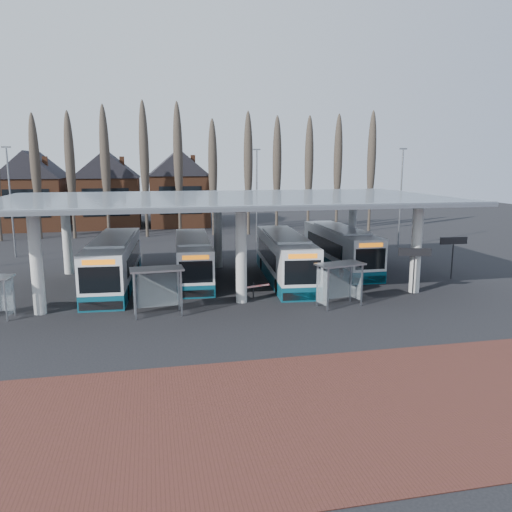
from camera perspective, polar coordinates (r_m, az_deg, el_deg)
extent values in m
plane|color=black|center=(29.51, -0.79, -6.58)|extent=(140.00, 140.00, 0.00)
cube|color=#4F261F|center=(18.74, 6.67, -17.21)|extent=(70.00, 10.00, 0.03)
cylinder|color=silver|center=(31.39, -23.80, -0.81)|extent=(0.70, 0.70, 6.00)
cylinder|color=silver|center=(42.07, -20.82, 2.11)|extent=(0.70, 0.70, 6.00)
cylinder|color=silver|center=(31.18, -1.70, 0.03)|extent=(0.70, 0.70, 6.00)
cylinder|color=silver|center=(41.91, -4.39, 2.75)|extent=(0.70, 0.70, 6.00)
cylinder|color=silver|center=(35.31, 17.84, 0.78)|extent=(0.70, 0.70, 6.00)
cylinder|color=silver|center=(45.06, 10.94, 3.14)|extent=(0.70, 0.70, 6.00)
cube|color=gray|center=(36.15, -3.29, 6.68)|extent=(32.00, 16.00, 0.12)
cube|color=silver|center=(36.15, -3.30, 6.79)|extent=(31.50, 15.50, 0.04)
cone|color=#473D33|center=(61.96, -23.92, 8.38)|extent=(0.36, 0.36, 14.50)
ellipsoid|color=#473D33|center=(61.94, -24.04, 9.99)|extent=(1.10, 1.10, 11.02)
cone|color=#473D33|center=(61.27, -20.22, 8.62)|extent=(0.36, 0.36, 14.50)
ellipsoid|color=#473D33|center=(61.25, -20.33, 10.24)|extent=(1.10, 1.10, 11.02)
cone|color=#473D33|center=(60.84, -16.45, 8.83)|extent=(0.36, 0.36, 14.50)
ellipsoid|color=#473D33|center=(60.82, -16.54, 10.47)|extent=(1.10, 1.10, 11.02)
cone|color=#473D33|center=(60.67, -12.64, 9.00)|extent=(0.36, 0.36, 14.50)
ellipsoid|color=#473D33|center=(60.66, -12.71, 10.64)|extent=(1.10, 1.10, 11.02)
cone|color=#473D33|center=(60.77, -8.82, 9.13)|extent=(0.36, 0.36, 14.50)
ellipsoid|color=#473D33|center=(60.75, -8.87, 10.77)|extent=(1.10, 1.10, 11.02)
cone|color=#473D33|center=(61.13, -5.03, 9.22)|extent=(0.36, 0.36, 14.50)
ellipsoid|color=#473D33|center=(61.11, -5.05, 10.86)|extent=(1.10, 1.10, 11.02)
cone|color=#473D33|center=(61.74, -1.29, 9.28)|extent=(0.36, 0.36, 14.50)
ellipsoid|color=#473D33|center=(61.72, -1.30, 10.89)|extent=(1.10, 1.10, 11.02)
cone|color=#473D33|center=(62.61, 2.36, 9.29)|extent=(0.36, 0.36, 14.50)
ellipsoid|color=#473D33|center=(62.59, 2.37, 10.88)|extent=(1.10, 1.10, 11.02)
cone|color=#473D33|center=(63.71, 5.89, 9.27)|extent=(0.36, 0.36, 14.50)
ellipsoid|color=#473D33|center=(63.69, 5.92, 10.83)|extent=(1.10, 1.10, 11.02)
cone|color=#473D33|center=(65.04, 9.29, 9.21)|extent=(0.36, 0.36, 14.50)
ellipsoid|color=#473D33|center=(65.02, 9.34, 10.74)|extent=(1.10, 1.10, 11.02)
cone|color=#473D33|center=(66.59, 12.55, 9.13)|extent=(0.36, 0.36, 14.50)
ellipsoid|color=#473D33|center=(66.57, 12.61, 10.63)|extent=(1.10, 1.10, 11.02)
cube|color=brown|center=(73.41, -23.88, 5.66)|extent=(8.00, 10.00, 7.00)
pyramid|color=black|center=(73.24, -24.30, 11.12)|extent=(8.30, 10.30, 3.50)
cube|color=brown|center=(72.06, -16.44, 6.06)|extent=(8.00, 10.00, 7.00)
pyramid|color=black|center=(71.89, -16.74, 11.63)|extent=(8.30, 10.30, 3.50)
cube|color=brown|center=(71.95, -8.84, 6.36)|extent=(8.00, 10.00, 7.00)
pyramid|color=black|center=(71.78, -9.00, 11.94)|extent=(8.30, 10.30, 3.50)
cylinder|color=slate|center=(51.35, -26.20, 5.39)|extent=(0.16, 0.16, 10.00)
cube|color=slate|center=(51.23, -26.68, 11.07)|extent=(0.80, 0.15, 0.15)
cylinder|color=slate|center=(54.99, 0.08, 6.76)|extent=(0.16, 0.16, 10.00)
cube|color=slate|center=(54.88, 0.08, 12.08)|extent=(0.80, 0.15, 0.15)
cylinder|color=slate|center=(54.15, 16.20, 6.28)|extent=(0.16, 0.16, 10.00)
cube|color=slate|center=(54.03, 16.49, 11.67)|extent=(0.80, 0.15, 0.15)
cube|color=white|center=(36.84, -15.95, -0.46)|extent=(3.47, 12.82, 2.96)
cube|color=#0B4457|center=(37.14, -15.84, -2.62)|extent=(3.50, 12.85, 0.95)
cube|color=white|center=(36.59, -16.07, 1.89)|extent=(2.89, 7.74, 0.19)
cube|color=black|center=(37.34, -15.86, -0.15)|extent=(3.30, 9.28, 1.16)
cube|color=black|center=(30.71, -17.45, -2.62)|extent=(2.37, 0.21, 1.59)
cube|color=black|center=(43.00, -14.89, 1.29)|extent=(2.29, 0.20, 1.27)
cube|color=#D5640B|center=(30.50, -17.56, -0.68)|extent=(1.89, 0.17, 0.32)
cube|color=black|center=(31.11, -17.28, -5.46)|extent=(2.56, 0.24, 0.53)
cylinder|color=black|center=(33.47, -18.78, -4.17)|extent=(0.36, 1.03, 1.01)
cylinder|color=black|center=(33.11, -14.61, -4.11)|extent=(0.36, 1.03, 1.01)
cylinder|color=black|center=(40.88, -16.89, -1.43)|extent=(0.36, 1.03, 1.01)
cylinder|color=black|center=(40.58, -13.48, -1.35)|extent=(0.36, 1.03, 1.01)
cube|color=white|center=(38.06, -7.21, -0.05)|extent=(3.04, 11.64, 2.69)
cube|color=#0B4457|center=(38.32, -7.17, -1.95)|extent=(3.06, 11.66, 0.86)
cube|color=white|center=(37.83, -7.26, 2.03)|extent=(2.56, 7.02, 0.17)
cube|color=black|center=(38.52, -7.24, 0.22)|extent=(2.91, 8.42, 1.06)
cube|color=black|center=(32.43, -6.87, -1.83)|extent=(2.16, 0.17, 1.44)
cube|color=black|center=(43.71, -7.47, 1.46)|extent=(2.08, 0.16, 1.15)
cube|color=#D5640B|center=(32.23, -6.91, -0.16)|extent=(1.72, 0.14, 0.29)
cube|color=black|center=(32.78, -6.82, -4.29)|extent=(2.33, 0.20, 0.48)
cylinder|color=black|center=(34.75, -8.79, -3.26)|extent=(0.32, 0.93, 0.92)
cylinder|color=black|center=(34.82, -5.13, -3.15)|extent=(0.32, 0.93, 0.92)
cylinder|color=black|center=(41.59, -8.85, -0.96)|extent=(0.32, 0.93, 0.92)
cylinder|color=black|center=(41.65, -5.80, -0.87)|extent=(0.32, 0.93, 0.92)
cube|color=white|center=(37.53, 3.32, 0.09)|extent=(3.72, 12.67, 2.91)
cube|color=#0B4457|center=(37.81, 3.30, -2.00)|extent=(3.75, 12.70, 0.94)
cube|color=white|center=(37.28, 3.35, 2.37)|extent=(3.03, 7.67, 0.19)
cube|color=black|center=(38.01, 3.18, 0.39)|extent=(3.46, 9.19, 1.14)
cube|color=black|center=(31.54, 5.34, -1.88)|extent=(2.33, 0.26, 1.56)
cube|color=black|center=(43.56, 1.86, 1.72)|extent=(2.25, 0.26, 1.25)
cube|color=#D5640B|center=(31.33, 5.37, -0.02)|extent=(1.86, 0.21, 0.31)
cube|color=black|center=(31.92, 5.29, -4.61)|extent=(2.52, 0.30, 0.52)
cylinder|color=black|center=(33.81, 2.48, -3.47)|extent=(0.38, 1.02, 1.00)
cylinder|color=black|center=(34.28, 6.46, -3.33)|extent=(0.38, 1.02, 1.00)
cylinder|color=black|center=(41.14, 0.75, -0.90)|extent=(0.38, 1.02, 1.00)
cylinder|color=black|center=(41.52, 4.04, -0.82)|extent=(0.38, 1.02, 1.00)
cube|color=white|center=(42.42, 9.60, 1.14)|extent=(2.77, 12.27, 2.85)
cube|color=#0B4457|center=(42.67, 9.54, -0.69)|extent=(2.79, 12.29, 0.92)
cube|color=white|center=(42.21, 9.66, 3.12)|extent=(2.44, 7.37, 0.18)
cube|color=black|center=(42.88, 9.37, 1.38)|extent=(2.76, 8.84, 1.12)
cube|color=black|center=(36.87, 12.94, -0.34)|extent=(2.29, 0.09, 1.53)
cube|color=black|center=(48.09, 7.05, 2.44)|extent=(2.21, 0.09, 1.22)
cube|color=#D5640B|center=(36.70, 13.01, 1.23)|extent=(1.82, 0.08, 0.31)
cube|color=black|center=(37.20, 12.84, -2.65)|extent=(2.47, 0.12, 0.51)
cylinder|color=black|center=(38.71, 9.93, -1.82)|extent=(0.30, 0.98, 0.98)
cylinder|color=black|center=(39.61, 13.11, -1.65)|extent=(0.30, 0.98, 0.98)
cylinder|color=black|center=(45.59, 6.59, 0.16)|extent=(0.30, 0.98, 0.98)
cylinder|color=black|center=(46.35, 9.36, 0.26)|extent=(0.30, 0.98, 0.98)
cube|color=gray|center=(31.10, -26.72, -4.58)|extent=(0.09, 0.09, 2.37)
cube|color=gray|center=(32.03, -25.98, -4.10)|extent=(0.09, 0.09, 2.37)
cube|color=silver|center=(31.53, -26.27, -4.25)|extent=(0.20, 1.04, 1.90)
cube|color=gray|center=(28.77, -13.65, -4.57)|extent=(0.09, 0.09, 2.68)
cube|color=gray|center=(28.95, -8.54, -4.29)|extent=(0.09, 0.09, 2.68)
cube|color=gray|center=(29.91, -13.74, -3.99)|extent=(0.09, 0.09, 2.68)
cube|color=gray|center=(30.08, -8.83, -3.72)|extent=(0.09, 0.09, 2.68)
cube|color=gray|center=(29.08, -11.28, -1.48)|extent=(3.09, 1.69, 0.11)
cube|color=silver|center=(30.01, -11.29, -3.73)|extent=(2.57, 0.21, 2.15)
cube|color=silver|center=(29.32, -13.81, -4.18)|extent=(0.12, 1.18, 2.15)
cube|color=silver|center=(29.51, -8.59, -3.89)|extent=(0.12, 1.18, 2.15)
cube|color=gray|center=(29.93, 8.20, -3.86)|extent=(0.10, 0.10, 2.59)
cube|color=gray|center=(31.36, 12.00, -3.32)|extent=(0.10, 0.10, 2.59)
cube|color=gray|center=(30.86, 7.03, -3.39)|extent=(0.10, 0.10, 2.59)
cube|color=gray|center=(32.24, 10.76, -2.89)|extent=(0.10, 0.10, 2.59)
cube|color=gray|center=(30.78, 9.61, -0.92)|extent=(3.17, 2.10, 0.10)
cube|color=silver|center=(31.56, 8.88, -3.03)|extent=(2.43, 0.63, 2.08)
cube|color=silver|center=(30.35, 7.53, -3.54)|extent=(0.31, 1.12, 2.08)
cube|color=silver|center=(31.82, 11.45, -3.00)|extent=(0.31, 1.12, 2.08)
cylinder|color=black|center=(34.93, 17.58, -1.75)|extent=(0.10, 0.10, 3.08)
cube|color=black|center=(34.68, 17.71, 0.43)|extent=(2.07, 0.67, 0.53)
cylinder|color=black|center=(40.55, 21.53, -0.28)|extent=(0.10, 0.10, 3.15)
cube|color=black|center=(40.33, 21.66, 1.64)|extent=(2.17, 0.21, 0.54)
cube|color=black|center=(32.61, -0.30, -3.94)|extent=(0.08, 0.08, 1.06)
cube|color=red|center=(32.05, -0.13, -3.48)|extent=(2.05, 0.72, 0.10)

